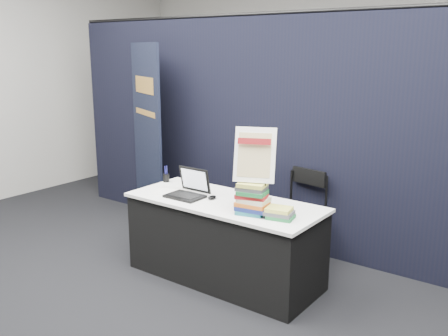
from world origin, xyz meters
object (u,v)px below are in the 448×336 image
info_sign (255,155)px  pullup_banner (147,145)px  laptop (188,190)px  book_stack_short (280,213)px  book_stack_tall (252,198)px  stacking_chair (300,212)px  display_table (224,240)px

info_sign → pullup_banner: bearing=134.4°
laptop → book_stack_short: (0.99, -0.03, -0.02)m
book_stack_short → book_stack_tall: bearing=-172.4°
stacking_chair → info_sign: bearing=-78.2°
laptop → info_sign: info_sign is taller
book_stack_short → laptop: bearing=178.4°
book_stack_tall → pullup_banner: 2.27m
book_stack_short → info_sign: (-0.24, -0.00, 0.44)m
laptop → info_sign: 0.86m
display_table → book_stack_short: 0.78m
info_sign → stacking_chair: bearing=69.3°
display_table → info_sign: info_sign is taller
info_sign → display_table: bearing=139.4°
book_stack_short → pullup_banner: 2.49m
book_stack_short → stacking_chair: (-0.29, 0.91, -0.29)m
book_stack_short → pullup_banner: bearing=160.0°
book_stack_tall → book_stack_short: bearing=7.6°
display_table → laptop: size_ratio=5.33×
display_table → book_stack_tall: book_stack_tall is taller
display_table → book_stack_short: bearing=-10.7°
pullup_banner → stacking_chair: size_ratio=2.36×
info_sign → pullup_banner: (-2.09, 0.85, -0.28)m
pullup_banner → book_stack_tall: bearing=2.0°
display_table → book_stack_tall: bearing=-21.2°
laptop → book_stack_short: size_ratio=1.36×
laptop → book_stack_short: bearing=-1.7°
stacking_chair → book_stack_tall: bearing=-78.3°
display_table → pullup_banner: pullup_banner is taller
book_stack_tall → book_stack_short: 0.26m
book_stack_tall → stacking_chair: (-0.04, 0.94, -0.38)m
laptop → info_sign: bearing=-2.4°
display_table → laptop: (-0.35, -0.09, 0.43)m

